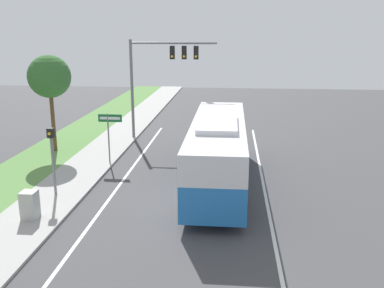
% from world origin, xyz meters
% --- Properties ---
extents(ground_plane, '(80.00, 80.00, 0.00)m').
position_xyz_m(ground_plane, '(0.00, 0.00, 0.00)').
color(ground_plane, '#424244').
extents(sidewalk, '(2.80, 80.00, 0.12)m').
position_xyz_m(sidewalk, '(-6.20, 0.00, 0.06)').
color(sidewalk, '#9E9E99').
rests_on(sidewalk, ground_plane).
extents(lane_divider_near, '(0.14, 30.00, 0.01)m').
position_xyz_m(lane_divider_near, '(-3.60, 0.00, 0.00)').
color(lane_divider_near, silver).
rests_on(lane_divider_near, ground_plane).
extents(lane_divider_far, '(0.14, 30.00, 0.01)m').
position_xyz_m(lane_divider_far, '(3.60, 0.00, 0.00)').
color(lane_divider_far, silver).
rests_on(lane_divider_far, ground_plane).
extents(bus, '(2.76, 11.89, 3.40)m').
position_xyz_m(bus, '(1.29, 2.81, 1.88)').
color(bus, '#236BB7').
rests_on(bus, ground_plane).
extents(signal_gantry, '(5.99, 0.41, 6.93)m').
position_xyz_m(signal_gantry, '(-3.06, 11.56, 5.06)').
color(signal_gantry, slate).
rests_on(signal_gantry, ground_plane).
extents(pedestrian_signal, '(0.28, 0.34, 3.28)m').
position_xyz_m(pedestrian_signal, '(-6.15, 0.19, 2.22)').
color(pedestrian_signal, slate).
rests_on(pedestrian_signal, ground_plane).
extents(street_sign, '(1.36, 0.08, 3.00)m').
position_xyz_m(street_sign, '(-4.97, 5.33, 2.12)').
color(street_sign, slate).
rests_on(street_sign, ground_plane).
extents(utility_cabinet, '(0.61, 0.60, 1.15)m').
position_xyz_m(utility_cabinet, '(-6.11, -2.42, 0.70)').
color(utility_cabinet, '#A8A8A3').
rests_on(utility_cabinet, sidewalk).
extents(roadside_tree, '(2.61, 2.61, 6.00)m').
position_xyz_m(roadside_tree, '(-9.20, 7.53, 4.76)').
color(roadside_tree, brown).
rests_on(roadside_tree, grass_verge).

